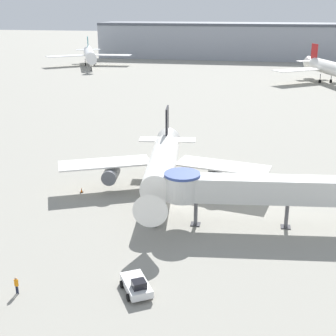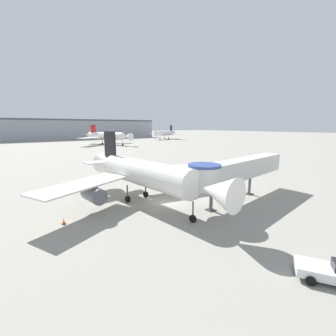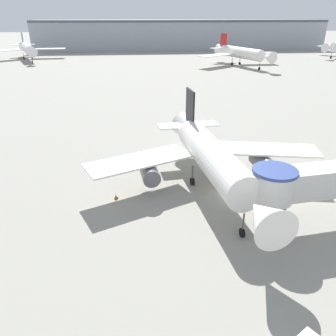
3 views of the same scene
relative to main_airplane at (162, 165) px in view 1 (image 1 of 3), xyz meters
The scene contains 10 objects.
ground_plane 5.23m from the main_airplane, 38.27° to the right, with size 800.00×800.00×0.00m, color gray.
main_airplane is the anchor object (origin of this frame).
jet_bridge 13.57m from the main_airplane, 32.59° to the right, with size 21.97×5.74×6.33m.
pushback_tug_white 22.84m from the main_airplane, 84.34° to the right, with size 3.71×4.36×1.62m.
traffic_cone_apron_front 23.51m from the main_airplane, 81.95° to the right, with size 0.48×0.48×0.79m.
traffic_cone_port_wing 11.73m from the main_airplane, behind, with size 0.43×0.43×0.71m.
ground_crew_marshaller 26.15m from the main_airplane, 108.17° to the right, with size 0.36×0.26×1.68m.
background_jet_teal_tail 142.63m from the main_airplane, 113.61° to the left, with size 33.80×35.20×11.16m.
background_jet_red_tail 107.04m from the main_airplane, 71.37° to the left, with size 35.21×34.77×11.68m.
terminal_building 174.27m from the main_airplane, 83.51° to the left, with size 167.15×23.51×16.22m.
Camera 1 is at (9.25, -55.02, 24.19)m, focal length 50.00 mm.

